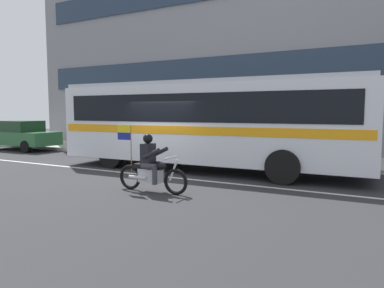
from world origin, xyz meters
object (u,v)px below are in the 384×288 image
Objects in this scene: motorcycle_with_rider at (151,167)px; fire_hydrant at (257,150)px; parked_sedan_curbside at (22,135)px; transit_bus at (206,119)px.

motorcycle_with_rider reaches higher than fire_hydrant.
motorcycle_with_rider is at bearing -22.99° from parked_sedan_curbside.
parked_sedan_curbside is at bearing 173.46° from transit_bus.
parked_sedan_curbside is at bearing -173.71° from fire_hydrant.
motorcycle_with_rider is at bearing -87.08° from transit_bus.
parked_sedan_curbside is 13.20m from fire_hydrant.
transit_bus reaches higher than fire_hydrant.
parked_sedan_curbside is at bearing 157.01° from motorcycle_with_rider.
parked_sedan_curbside is 5.65× the size of fire_hydrant.
motorcycle_with_rider is 2.93× the size of fire_hydrant.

